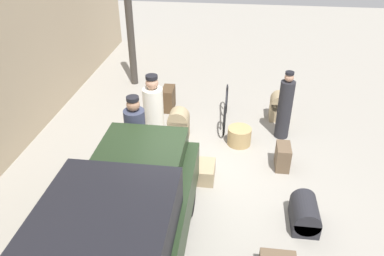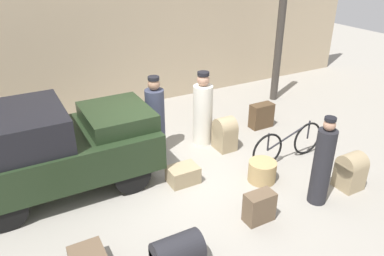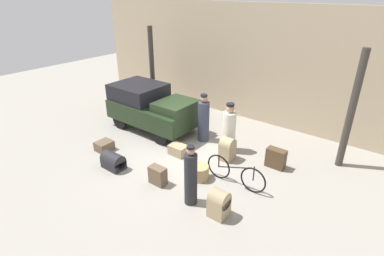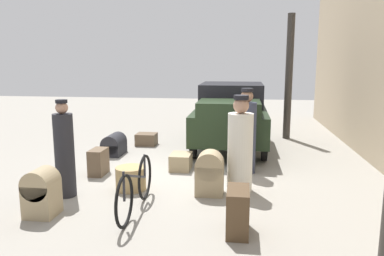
% 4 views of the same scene
% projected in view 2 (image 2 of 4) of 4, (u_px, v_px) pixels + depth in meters
% --- Properties ---
extents(ground_plane, '(30.00, 30.00, 0.00)m').
position_uv_depth(ground_plane, '(188.00, 178.00, 7.31)').
color(ground_plane, gray).
extents(station_building_facade, '(16.00, 0.15, 4.50)m').
position_uv_depth(station_building_facade, '(112.00, 25.00, 9.53)').
color(station_building_facade, tan).
rests_on(station_building_facade, ground).
extents(canopy_pillar_right, '(0.21, 0.21, 3.56)m').
position_uv_depth(canopy_pillar_right, '(279.00, 38.00, 10.27)').
color(canopy_pillar_right, '#38332D').
rests_on(canopy_pillar_right, ground).
extents(truck, '(3.40, 1.78, 1.64)m').
position_uv_depth(truck, '(51.00, 145.00, 6.62)').
color(truck, black).
rests_on(truck, ground).
extents(bicycle, '(1.82, 0.04, 0.79)m').
position_uv_depth(bicycle, '(288.00, 144.00, 7.76)').
color(bicycle, black).
rests_on(bicycle, ground).
extents(wicker_basket, '(0.53, 0.53, 0.41)m').
position_uv_depth(wicker_basket, '(262.00, 171.00, 7.15)').
color(wicker_basket, tan).
rests_on(wicker_basket, ground).
extents(porter_standing_middle, '(0.44, 0.44, 1.68)m').
position_uv_depth(porter_standing_middle, '(203.00, 112.00, 8.31)').
color(porter_standing_middle, silver).
rests_on(porter_standing_middle, ground).
extents(porter_lifting_near_truck, '(0.32, 0.32, 1.63)m').
position_uv_depth(porter_lifting_near_truck, '(322.00, 165.00, 6.33)').
color(porter_lifting_near_truck, '#232328').
rests_on(porter_lifting_near_truck, ground).
extents(porter_with_bicycle, '(0.40, 0.40, 1.72)m').
position_uv_depth(porter_with_bicycle, '(155.00, 119.00, 7.91)').
color(porter_with_bicycle, '#33384C').
rests_on(porter_with_bicycle, ground).
extents(trunk_barrel_dark, '(0.43, 0.43, 0.71)m').
position_uv_depth(trunk_barrel_dark, '(351.00, 171.00, 6.87)').
color(trunk_barrel_dark, '#9E8966').
rests_on(trunk_barrel_dark, ground).
extents(suitcase_tan_flat, '(0.40, 0.47, 0.75)m').
position_uv_depth(suitcase_tan_flat, '(225.00, 133.00, 8.20)').
color(suitcase_tan_flat, '#9E8966').
rests_on(suitcase_tan_flat, ground).
extents(suitcase_black_upright, '(0.69, 0.44, 0.51)m').
position_uv_depth(suitcase_black_upright, '(178.00, 253.00, 5.21)').
color(suitcase_black_upright, '#232328').
rests_on(suitcase_black_upright, ground).
extents(trunk_umber_medium, '(0.49, 0.28, 0.52)m').
position_uv_depth(trunk_umber_medium, '(259.00, 207.00, 6.08)').
color(trunk_umber_medium, brown).
rests_on(trunk_umber_medium, ground).
extents(trunk_wicker_pale, '(0.57, 0.42, 0.33)m').
position_uv_depth(trunk_wicker_pale, '(183.00, 175.00, 7.11)').
color(trunk_wicker_pale, '#9E8966').
rests_on(trunk_wicker_pale, ground).
extents(trunk_large_brown, '(0.58, 0.29, 0.60)m').
position_uv_depth(trunk_large_brown, '(261.00, 116.00, 9.23)').
color(trunk_large_brown, '#4C3823').
rests_on(trunk_large_brown, ground).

